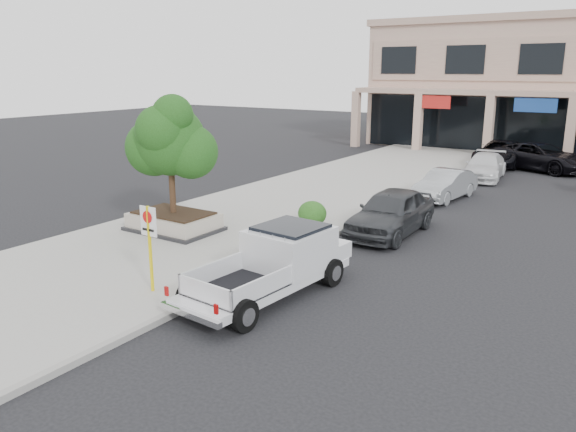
# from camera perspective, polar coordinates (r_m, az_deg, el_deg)

# --- Properties ---
(ground) EXTENTS (120.00, 120.00, 0.00)m
(ground) POSITION_cam_1_polar(r_m,az_deg,el_deg) (15.60, 1.16, -7.22)
(ground) COLOR black
(ground) RESTS_ON ground
(sidewalk) EXTENTS (8.00, 52.00, 0.15)m
(sidewalk) POSITION_cam_1_polar(r_m,az_deg,el_deg) (23.25, -2.37, 0.36)
(sidewalk) COLOR gray
(sidewalk) RESTS_ON ground
(curb) EXTENTS (0.20, 52.00, 0.15)m
(curb) POSITION_cam_1_polar(r_m,az_deg,el_deg) (21.25, 6.30, -1.09)
(curb) COLOR gray
(curb) RESTS_ON ground
(planter) EXTENTS (3.20, 2.20, 0.68)m
(planter) POSITION_cam_1_polar(r_m,az_deg,el_deg) (20.75, -11.50, -0.54)
(planter) COLOR black
(planter) RESTS_ON sidewalk
(planter_tree) EXTENTS (2.90, 2.55, 4.00)m
(planter_tree) POSITION_cam_1_polar(r_m,az_deg,el_deg) (20.21, -11.35, 7.56)
(planter_tree) COLOR black
(planter_tree) RESTS_ON planter
(no_parking_sign) EXTENTS (0.55, 0.09, 2.30)m
(no_parking_sign) POSITION_cam_1_polar(r_m,az_deg,el_deg) (14.90, -13.91, -2.08)
(no_parking_sign) COLOR yellow
(no_parking_sign) RESTS_ON sidewalk
(hedge) EXTENTS (1.10, 0.99, 0.93)m
(hedge) POSITION_cam_1_polar(r_m,az_deg,el_deg) (20.91, 2.48, 0.26)
(hedge) COLOR #204614
(hedge) RESTS_ON sidewalk
(pickup_truck) EXTENTS (2.51, 5.69, 1.74)m
(pickup_truck) POSITION_cam_1_polar(r_m,az_deg,el_deg) (14.65, -2.21, -5.06)
(pickup_truck) COLOR silver
(pickup_truck) RESTS_ON ground
(curb_car_a) EXTENTS (1.97, 4.83, 1.64)m
(curb_car_a) POSITION_cam_1_polar(r_m,az_deg,el_deg) (20.60, 10.42, 0.40)
(curb_car_a) COLOR #303236
(curb_car_a) RESTS_ON ground
(curb_car_b) EXTENTS (1.92, 4.26, 1.36)m
(curb_car_b) POSITION_cam_1_polar(r_m,az_deg,el_deg) (26.82, 15.67, 3.08)
(curb_car_b) COLOR #A0A3A7
(curb_car_b) RESTS_ON ground
(curb_car_c) EXTENTS (2.41, 4.87, 1.36)m
(curb_car_c) POSITION_cam_1_polar(r_m,az_deg,el_deg) (32.57, 19.34, 4.77)
(curb_car_c) COLOR silver
(curb_car_c) RESTS_ON ground
(curb_car_d) EXTENTS (2.69, 5.61, 1.54)m
(curb_car_d) POSITION_cam_1_polar(r_m,az_deg,el_deg) (37.56, 20.77, 6.00)
(curb_car_d) COLOR black
(curb_car_d) RESTS_ON ground
(lot_car_d) EXTENTS (6.41, 4.59, 1.62)m
(lot_car_d) POSITION_cam_1_polar(r_m,az_deg,el_deg) (36.55, 24.27, 5.51)
(lot_car_d) COLOR black
(lot_car_d) RESTS_ON ground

